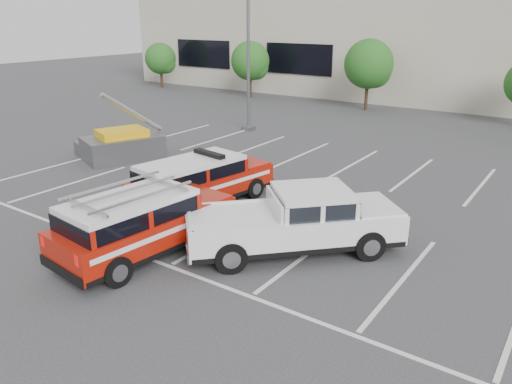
% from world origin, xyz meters
% --- Properties ---
extents(ground, '(120.00, 120.00, 0.00)m').
position_xyz_m(ground, '(0.00, 0.00, 0.00)').
color(ground, '#343436').
rests_on(ground, ground).
extents(stall_markings, '(23.00, 15.00, 0.01)m').
position_xyz_m(stall_markings, '(0.00, 4.50, 0.01)').
color(stall_markings, silver).
rests_on(stall_markings, ground).
extents(convention_building, '(60.00, 16.99, 13.20)m').
position_xyz_m(convention_building, '(0.18, 31.86, 4.72)').
color(convention_building, beige).
rests_on(convention_building, ground).
extents(tree_far_left, '(2.77, 2.77, 3.99)m').
position_xyz_m(tree_far_left, '(-24.91, 22.05, 2.50)').
color(tree_far_left, '#3F2B19').
rests_on(tree_far_left, ground).
extents(tree_left, '(3.07, 3.07, 4.42)m').
position_xyz_m(tree_left, '(-14.91, 22.05, 2.77)').
color(tree_left, '#3F2B19').
rests_on(tree_left, ground).
extents(tree_mid_left, '(3.37, 3.37, 4.85)m').
position_xyz_m(tree_mid_left, '(-4.91, 22.05, 3.04)').
color(tree_mid_left, '#3F2B19').
rests_on(tree_mid_left, ground).
extents(light_pole_left, '(0.90, 0.60, 10.24)m').
position_xyz_m(light_pole_left, '(-8.00, 12.00, 5.19)').
color(light_pole_left, '#59595E').
rests_on(light_pole_left, ground).
extents(fire_chief_suv, '(2.78, 5.50, 1.85)m').
position_xyz_m(fire_chief_suv, '(-2.33, 1.19, 0.75)').
color(fire_chief_suv, '#9A1307').
rests_on(fire_chief_suv, ground).
extents(white_pickup, '(5.64, 5.70, 1.83)m').
position_xyz_m(white_pickup, '(2.28, -0.09, 0.73)').
color(white_pickup, silver).
rests_on(white_pickup, ground).
extents(ladder_suv, '(2.56, 5.33, 2.03)m').
position_xyz_m(ladder_suv, '(-1.08, -2.68, 0.81)').
color(ladder_suv, '#9A1307').
rests_on(ladder_suv, ground).
extents(utility_rig, '(4.12, 3.99, 3.14)m').
position_xyz_m(utility_rig, '(-9.35, 3.64, 0.63)').
color(utility_rig, '#59595E').
rests_on(utility_rig, ground).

